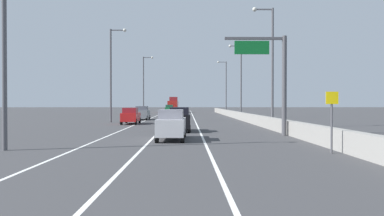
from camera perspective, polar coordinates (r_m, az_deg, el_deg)
ground_plane at (r=67.21m, az=-1.09°, el=-1.34°), size 320.00×320.00×0.00m
lane_stripe_left at (r=58.52m, az=-6.54°, el=-1.66°), size 0.16×130.00×0.00m
lane_stripe_center at (r=58.27m, az=-3.11°, el=-1.66°), size 0.16×130.00×0.00m
lane_stripe_right at (r=58.23m, az=0.33°, el=-1.66°), size 0.16×130.00×0.00m
jersey_barrier_right at (r=43.93m, az=9.63°, el=-1.74°), size 0.60×120.00×1.10m
overhead_sign_gantry at (r=28.77m, az=12.51°, el=5.28°), size 4.68×0.36×7.50m
speed_advisory_sign at (r=19.27m, az=20.59°, el=-1.32°), size 0.60×0.11×3.00m
lamp_post_right_second at (r=38.14m, az=11.88°, el=7.23°), size 2.14×0.44×11.97m
lamp_post_right_third at (r=61.38m, az=7.30°, el=4.77°), size 2.14×0.44×11.97m
lamp_post_right_fourth at (r=84.82m, az=5.09°, el=3.65°), size 2.14×0.44×11.97m
lamp_post_left_near at (r=21.84m, az=-26.25°, el=12.07°), size 2.14×0.44×11.97m
lamp_post_left_mid at (r=48.84m, az=-12.07°, el=5.79°), size 2.14×0.44×11.97m
lamp_post_left_far at (r=76.70m, az=-7.27°, el=3.96°), size 2.14×0.44×11.97m
car_black_0 at (r=32.12m, az=-1.96°, el=-1.75°), size 1.92×4.47×2.10m
car_silver_1 at (r=24.79m, az=-3.15°, el=-2.58°), size 1.91×4.74×2.02m
car_gray_2 at (r=55.38m, az=-7.61°, el=-0.76°), size 1.92×4.59×2.01m
car_red_3 at (r=44.40m, az=-9.34°, el=-1.19°), size 1.89×4.69×1.91m
car_green_4 at (r=87.80m, az=-3.47°, el=-0.18°), size 1.93×4.73×2.08m
box_truck at (r=98.11m, az=-2.90°, el=0.41°), size 2.54×9.82×4.12m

